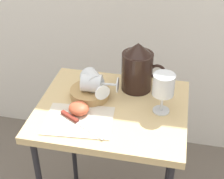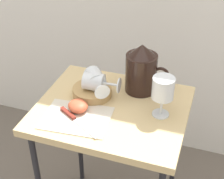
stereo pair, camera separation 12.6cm
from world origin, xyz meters
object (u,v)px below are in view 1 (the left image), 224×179
(apple_half_left, at_px, (79,109))
(knife, at_px, (76,121))
(table, at_px, (112,121))
(pitcher, at_px, (137,71))
(basket_tray, at_px, (90,93))
(wine_glass_tipped_near, at_px, (93,83))
(wine_glass_tipped_far, at_px, (92,80))
(wine_glass_upright, at_px, (163,87))
(apple_half_right, at_px, (78,108))

(apple_half_left, bearing_deg, knife, -89.76)
(table, relative_size, pitcher, 3.43)
(basket_tray, relative_size, wine_glass_tipped_near, 1.07)
(basket_tray, height_order, wine_glass_tipped_near, wine_glass_tipped_near)
(pitcher, bearing_deg, apple_half_left, -129.84)
(knife, bearing_deg, basket_tray, 87.34)
(pitcher, height_order, apple_half_left, pitcher)
(apple_half_left, bearing_deg, wine_glass_tipped_far, 82.10)
(basket_tray, height_order, apple_half_left, apple_half_left)
(basket_tray, bearing_deg, knife, -92.66)
(wine_glass_tipped_near, relative_size, knife, 0.76)
(wine_glass_upright, xyz_separation_m, apple_half_right, (-0.30, -0.08, -0.09))
(wine_glass_tipped_far, xyz_separation_m, apple_half_left, (-0.02, -0.13, -0.05))
(table, height_order, apple_half_right, apple_half_right)
(basket_tray, height_order, knife, basket_tray)
(table, bearing_deg, wine_glass_tipped_near, 153.08)
(wine_glass_upright, bearing_deg, pitcher, 129.83)
(table, xyz_separation_m, pitcher, (0.07, 0.15, 0.16))
(table, distance_m, basket_tray, 0.14)
(pitcher, xyz_separation_m, wine_glass_tipped_near, (-0.16, -0.11, -0.01))
(basket_tray, bearing_deg, table, -25.68)
(wine_glass_upright, height_order, wine_glass_tipped_near, wine_glass_upright)
(pitcher, xyz_separation_m, apple_half_left, (-0.18, -0.22, -0.06))
(basket_tray, xyz_separation_m, wine_glass_tipped_far, (0.01, 0.01, 0.05))
(wine_glass_tipped_near, distance_m, wine_glass_tipped_far, 0.02)
(table, xyz_separation_m, wine_glass_tipped_far, (-0.09, 0.06, 0.14))
(basket_tray, relative_size, pitcher, 0.76)
(basket_tray, distance_m, wine_glass_upright, 0.31)
(basket_tray, distance_m, apple_half_right, 0.11)
(wine_glass_upright, height_order, knife, wine_glass_upright)
(pitcher, bearing_deg, wine_glass_upright, -50.17)
(wine_glass_upright, relative_size, apple_half_right, 2.27)
(wine_glass_tipped_far, bearing_deg, pitcher, 28.64)
(pitcher, distance_m, apple_half_right, 0.29)
(wine_glass_tipped_far, bearing_deg, basket_tray, -132.99)
(wine_glass_upright, height_order, apple_half_left, wine_glass_upright)
(pitcher, xyz_separation_m, wine_glass_upright, (0.11, -0.14, 0.03))
(apple_half_left, bearing_deg, apple_half_right, 140.08)
(apple_half_left, distance_m, knife, 0.05)
(apple_half_right, bearing_deg, table, 28.84)
(apple_half_right, height_order, knife, apple_half_right)
(wine_glass_upright, xyz_separation_m, apple_half_left, (-0.30, -0.08, -0.09))
(basket_tray, relative_size, apple_half_left, 2.22)
(basket_tray, relative_size, apple_half_right, 2.22)
(table, xyz_separation_m, wine_glass_tipped_near, (-0.08, 0.04, 0.14))
(wine_glass_upright, relative_size, knife, 0.83)
(apple_half_right, xyz_separation_m, knife, (0.01, -0.06, -0.01))
(table, distance_m, wine_glass_tipped_far, 0.18)
(basket_tray, xyz_separation_m, pitcher, (0.17, 0.10, 0.07))
(table, distance_m, wine_glass_tipped_near, 0.17)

